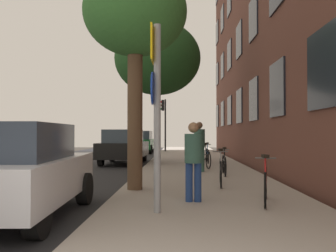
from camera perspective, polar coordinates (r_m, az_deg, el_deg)
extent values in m
plane|color=#332D28|center=(17.49, -7.61, -5.91)|extent=(41.80, 41.80, 0.00)
cube|color=#232326|center=(17.95, -14.27, -5.75)|extent=(7.00, 38.00, 0.01)
cube|color=#9E9389|center=(17.27, 3.98, -5.78)|extent=(4.20, 38.00, 0.12)
cube|color=brown|center=(17.92, 12.75, 17.22)|extent=(0.50, 27.00, 14.19)
cube|color=#1E232D|center=(8.43, 22.67, 8.18)|extent=(0.06, 1.63, 1.69)
cube|color=#1E232D|center=(11.80, 16.45, 5.49)|extent=(0.06, 1.63, 1.69)
cube|color=#1E232D|center=(15.26, 13.05, 3.98)|extent=(0.06, 1.63, 1.69)
cube|color=#1E232D|center=(18.77, 10.93, 3.02)|extent=(0.06, 1.63, 1.69)
cube|color=#1E232D|center=(22.29, 9.47, 2.37)|extent=(0.06, 1.63, 1.69)
cube|color=#1E232D|center=(25.83, 8.41, 1.89)|extent=(0.06, 1.63, 1.69)
cube|color=#1E232D|center=(29.38, 7.61, 1.52)|extent=(0.06, 1.63, 1.69)
cube|color=#1E232D|center=(15.90, 13.00, 15.90)|extent=(0.06, 1.63, 1.69)
cube|color=#1E232D|center=(19.29, 10.89, 12.84)|extent=(0.06, 1.63, 1.69)
cube|color=#1E232D|center=(22.73, 9.44, 10.69)|extent=(0.06, 1.63, 1.69)
cube|color=#1E232D|center=(26.21, 8.39, 9.10)|extent=(0.06, 1.63, 1.69)
cube|color=#1E232D|center=(29.71, 7.59, 7.89)|extent=(0.06, 1.63, 1.69)
cube|color=#1E232D|center=(23.63, 9.42, 18.54)|extent=(0.06, 1.63, 1.69)
cube|color=#1E232D|center=(26.99, 8.37, 16.01)|extent=(0.06, 1.63, 1.69)
cube|color=#1E232D|center=(30.40, 7.58, 14.04)|extent=(0.06, 1.63, 1.69)
cylinder|color=gray|center=(6.30, -1.67, 1.24)|extent=(0.12, 0.12, 3.21)
cube|color=yellow|center=(6.48, -2.39, 12.43)|extent=(0.03, 0.60, 0.60)
cylinder|color=#14339E|center=(6.34, -2.39, 5.83)|extent=(0.03, 0.56, 0.56)
cylinder|color=black|center=(27.67, -0.42, 0.12)|extent=(0.12, 0.12, 3.89)
cube|color=black|center=(27.75, -0.79, 3.21)|extent=(0.20, 0.24, 0.80)
sphere|color=red|center=(27.78, -1.02, 3.74)|extent=(0.16, 0.16, 0.16)
sphere|color=#523707|center=(27.76, -1.02, 3.21)|extent=(0.16, 0.16, 0.16)
sphere|color=#083E11|center=(27.74, -1.02, 2.67)|extent=(0.16, 0.16, 0.16)
cylinder|color=brown|center=(8.92, -5.11, 1.58)|extent=(0.36, 0.36, 3.53)
ellipsoid|color=#387533|center=(9.38, -5.09, 17.14)|extent=(2.51, 2.51, 2.14)
cylinder|color=brown|center=(16.09, -1.62, 0.30)|extent=(0.27, 0.27, 3.49)
ellipsoid|color=#235123|center=(16.42, -1.62, 10.37)|extent=(3.75, 3.75, 3.19)
torus|color=black|center=(7.98, 14.83, -8.42)|extent=(0.19, 0.64, 0.65)
torus|color=black|center=(6.93, 14.76, -9.54)|extent=(0.19, 0.64, 0.65)
cylinder|color=#B21E1E|center=(7.43, 14.79, -7.58)|extent=(0.25, 0.89, 0.04)
cylinder|color=#B21E1E|center=(7.18, 14.78, -8.46)|extent=(0.17, 0.54, 0.29)
cylinder|color=#B21E1E|center=(7.25, 14.77, -5.79)|extent=(0.04, 0.04, 0.28)
cube|color=black|center=(7.24, 14.77, -4.53)|extent=(0.10, 0.24, 0.06)
cylinder|color=#4C4C4C|center=(7.93, 14.81, -4.80)|extent=(0.42, 0.13, 0.03)
torus|color=black|center=(10.20, 8.08, -6.80)|extent=(0.10, 0.67, 0.67)
torus|color=black|center=(9.22, 8.16, -7.41)|extent=(0.10, 0.67, 0.67)
cylinder|color=#99999E|center=(9.69, 8.11, -6.02)|extent=(0.13, 0.84, 0.04)
cylinder|color=#99999E|center=(9.45, 8.13, -6.65)|extent=(0.09, 0.51, 0.28)
cylinder|color=#99999E|center=(9.52, 8.12, -4.59)|extent=(0.04, 0.04, 0.28)
cube|color=black|center=(9.52, 8.12, -3.63)|extent=(0.10, 0.24, 0.06)
cylinder|color=#4C4C4C|center=(10.16, 8.07, -3.92)|extent=(0.42, 0.07, 0.03)
torus|color=black|center=(12.66, 8.50, -5.82)|extent=(0.07, 0.61, 0.61)
torus|color=black|center=(11.60, 8.83, -6.25)|extent=(0.07, 0.61, 0.61)
cylinder|color=black|center=(12.11, 8.65, -5.24)|extent=(0.09, 0.90, 0.04)
cylinder|color=black|center=(11.86, 8.74, -5.70)|extent=(0.07, 0.55, 0.29)
cylinder|color=black|center=(11.94, 8.70, -4.16)|extent=(0.04, 0.04, 0.28)
cube|color=black|center=(11.93, 8.70, -3.39)|extent=(0.10, 0.24, 0.06)
cylinder|color=#4C4C4C|center=(12.63, 8.49, -3.63)|extent=(0.42, 0.05, 0.03)
torus|color=black|center=(14.95, 5.18, -4.96)|extent=(0.17, 0.68, 0.68)
torus|color=black|center=(13.98, 6.23, -5.23)|extent=(0.17, 0.68, 0.68)
cylinder|color=black|center=(14.45, 5.69, -4.35)|extent=(0.21, 0.85, 0.04)
cylinder|color=black|center=(14.22, 5.95, -4.75)|extent=(0.15, 0.52, 0.28)
cylinder|color=black|center=(14.30, 5.84, -3.37)|extent=(0.04, 0.04, 0.28)
cube|color=black|center=(14.29, 5.84, -2.73)|extent=(0.10, 0.24, 0.06)
cylinder|color=#4C4C4C|center=(14.92, 5.17, -2.97)|extent=(0.42, 0.11, 0.03)
torus|color=black|center=(17.37, 5.95, -4.49)|extent=(0.04, 0.64, 0.64)
torus|color=black|center=(16.38, 6.20, -4.70)|extent=(0.04, 0.64, 0.64)
cylinder|color=#194C99|center=(16.86, 6.07, -3.99)|extent=(0.04, 0.84, 0.04)
cylinder|color=#194C99|center=(16.62, 6.14, -4.31)|extent=(0.04, 0.51, 0.28)
cylinder|color=#194C99|center=(16.71, 6.11, -3.18)|extent=(0.04, 0.04, 0.28)
cube|color=black|center=(16.70, 6.11, -2.63)|extent=(0.10, 0.24, 0.06)
cylinder|color=#4C4C4C|center=(17.34, 5.95, -2.84)|extent=(0.42, 0.03, 0.03)
torus|color=black|center=(19.76, 4.93, -4.08)|extent=(0.19, 0.63, 0.64)
torus|color=black|center=(18.73, 4.32, -4.25)|extent=(0.19, 0.63, 0.64)
cylinder|color=#B21E1E|center=(19.24, 4.63, -3.64)|extent=(0.26, 0.88, 0.04)
cylinder|color=#B21E1E|center=(18.99, 4.47, -3.91)|extent=(0.17, 0.53, 0.29)
cylinder|color=#B21E1E|center=(19.08, 4.54, -2.93)|extent=(0.04, 0.04, 0.28)
cube|color=black|center=(19.07, 4.53, -2.45)|extent=(0.10, 0.24, 0.06)
cylinder|color=#4C4C4C|center=(19.74, 4.92, -2.63)|extent=(0.41, 0.13, 0.03)
cylinder|color=navy|center=(7.35, 3.27, -8.65)|extent=(0.14, 0.14, 0.76)
cylinder|color=navy|center=(7.36, 4.62, -8.64)|extent=(0.14, 0.14, 0.76)
cylinder|color=#33594C|center=(7.29, 3.94, -3.45)|extent=(0.49, 0.49, 0.57)
sphere|color=#936B4C|center=(7.29, 3.93, -0.24)|extent=(0.21, 0.21, 0.21)
cylinder|color=#33594C|center=(12.96, 4.44, -5.19)|extent=(0.16, 0.16, 0.85)
cylinder|color=#33594C|center=(12.97, 5.29, -5.18)|extent=(0.16, 0.16, 0.85)
cylinder|color=#33594C|center=(12.93, 4.86, -1.91)|extent=(0.55, 0.55, 0.64)
sphere|color=brown|center=(12.93, 4.86, 0.11)|extent=(0.23, 0.23, 0.23)
cylinder|color=navy|center=(18.52, 4.49, -3.95)|extent=(0.16, 0.16, 0.86)
cylinder|color=navy|center=(18.53, 5.08, -3.95)|extent=(0.16, 0.16, 0.86)
cylinder|color=navy|center=(18.50, 4.78, -1.63)|extent=(0.43, 0.43, 0.64)
sphere|color=tan|center=(18.50, 4.78, -0.20)|extent=(0.23, 0.23, 0.23)
cube|color=silver|center=(6.92, -22.30, -7.55)|extent=(2.05, 4.01, 0.70)
cube|color=#2D3847|center=(6.70, -22.94, -2.18)|extent=(1.67, 2.27, 0.60)
cylinder|color=black|center=(8.45, -24.13, -8.74)|extent=(0.22, 0.64, 0.64)
cylinder|color=black|center=(7.87, -12.74, -9.38)|extent=(0.22, 0.64, 0.64)
cylinder|color=black|center=(5.51, -19.49, -12.95)|extent=(0.22, 0.64, 0.64)
cube|color=black|center=(17.83, -6.78, -3.63)|extent=(2.01, 4.36, 0.70)
cube|color=#384756|center=(17.60, -6.87, -1.55)|extent=(1.63, 2.46, 0.60)
cylinder|color=black|center=(19.34, -8.61, -4.47)|extent=(0.22, 0.64, 0.64)
cylinder|color=black|center=(19.11, -3.70, -4.52)|extent=(0.22, 0.64, 0.64)
cylinder|color=black|center=(16.65, -10.32, -5.01)|extent=(0.22, 0.64, 0.64)
cylinder|color=black|center=(16.39, -4.62, -5.08)|extent=(0.22, 0.64, 0.64)
cube|color=#19662D|center=(27.24, -4.12, -2.76)|extent=(1.81, 3.99, 0.70)
cube|color=#2D3847|center=(27.04, -4.16, -1.40)|extent=(1.49, 2.25, 0.60)
cylinder|color=black|center=(28.60, -5.41, -3.39)|extent=(0.22, 0.64, 0.64)
cylinder|color=black|center=(28.44, -2.30, -3.40)|extent=(0.22, 0.64, 0.64)
cylinder|color=black|center=(26.10, -6.11, -3.60)|extent=(0.22, 0.64, 0.64)
cylinder|color=black|center=(25.93, -2.71, -3.62)|extent=(0.22, 0.64, 0.64)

